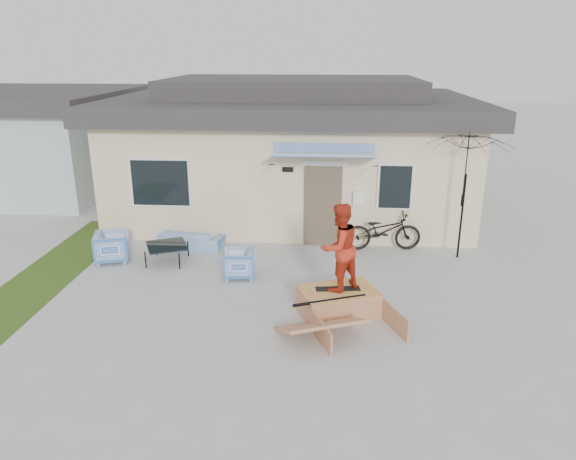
# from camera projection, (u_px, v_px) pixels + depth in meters

# --- Properties ---
(ground) EXTENTS (90.00, 90.00, 0.00)m
(ground) POSITION_uv_depth(u_px,v_px,m) (265.00, 327.00, 9.84)
(ground) COLOR #A9A9A9
(ground) RESTS_ON ground
(grass_strip) EXTENTS (1.40, 8.00, 0.01)m
(grass_strip) POSITION_uv_depth(u_px,v_px,m) (47.00, 276.00, 12.08)
(grass_strip) COLOR #2A4615
(grass_strip) RESTS_ON ground
(house) EXTENTS (10.80, 8.49, 4.10)m
(house) POSITION_uv_depth(u_px,v_px,m) (293.00, 147.00, 16.76)
(house) COLOR beige
(house) RESTS_ON ground
(neighbor_house) EXTENTS (8.60, 7.60, 3.50)m
(neighbor_house) POSITION_uv_depth(u_px,v_px,m) (9.00, 138.00, 19.43)
(neighbor_house) COLOR #A5B4BA
(neighbor_house) RESTS_ON ground
(loveseat) EXTENTS (1.72, 0.73, 0.65)m
(loveseat) POSITION_uv_depth(u_px,v_px,m) (191.00, 236.00, 13.69)
(loveseat) COLOR #2660AF
(loveseat) RESTS_ON ground
(armchair_left) EXTENTS (0.91, 0.94, 0.79)m
(armchair_left) POSITION_uv_depth(u_px,v_px,m) (112.00, 245.00, 12.82)
(armchair_left) COLOR #2660AF
(armchair_left) RESTS_ON ground
(armchair_right) EXTENTS (0.70, 0.74, 0.70)m
(armchair_right) POSITION_uv_depth(u_px,v_px,m) (239.00, 262.00, 11.94)
(armchair_right) COLOR #2660AF
(armchair_right) RESTS_ON ground
(coffee_table) EXTENTS (1.19, 1.19, 0.45)m
(coffee_table) POSITION_uv_depth(u_px,v_px,m) (167.00, 253.00, 12.80)
(coffee_table) COLOR black
(coffee_table) RESTS_ON ground
(bicycle) EXTENTS (1.99, 0.86, 1.24)m
(bicycle) POSITION_uv_depth(u_px,v_px,m) (383.00, 227.00, 13.48)
(bicycle) COLOR black
(bicycle) RESTS_ON ground
(patio_umbrella) EXTENTS (2.28, 2.16, 2.20)m
(patio_umbrella) POSITION_uv_depth(u_px,v_px,m) (465.00, 188.00, 12.60)
(patio_umbrella) COLOR black
(patio_umbrella) RESTS_ON ground
(skate_ramp) EXTENTS (2.04, 2.30, 0.48)m
(skate_ramp) POSITION_uv_depth(u_px,v_px,m) (338.00, 302.00, 10.31)
(skate_ramp) COLOR #AD724E
(skate_ramp) RESTS_ON ground
(skateboard) EXTENTS (0.88, 0.31, 0.05)m
(skateboard) POSITION_uv_depth(u_px,v_px,m) (338.00, 288.00, 10.27)
(skateboard) COLOR black
(skateboard) RESTS_ON skate_ramp
(skater) EXTENTS (1.05, 1.03, 1.70)m
(skater) POSITION_uv_depth(u_px,v_px,m) (339.00, 246.00, 9.99)
(skater) COLOR #B72E18
(skater) RESTS_ON skateboard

